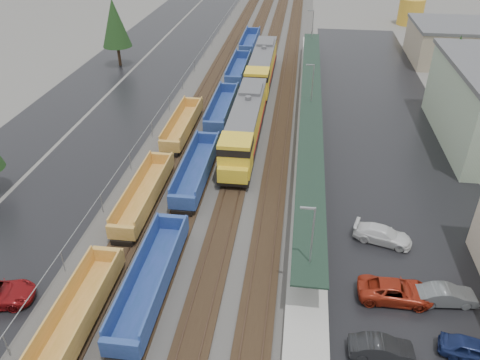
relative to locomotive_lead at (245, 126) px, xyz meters
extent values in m
cube|color=#302D2B|center=(-2.00, 16.88, -2.57)|extent=(20.00, 160.00, 0.08)
cube|color=black|center=(-8.00, 16.88, -2.45)|extent=(2.60, 160.00, 0.15)
cube|color=#473326|center=(-8.72, 16.88, -2.34)|extent=(0.08, 160.00, 0.07)
cube|color=#473326|center=(-7.28, 16.88, -2.34)|extent=(0.08, 160.00, 0.07)
cube|color=black|center=(-4.00, 16.88, -2.45)|extent=(2.60, 160.00, 0.15)
cube|color=#473326|center=(-4.72, 16.88, -2.34)|extent=(0.08, 160.00, 0.07)
cube|color=#473326|center=(-3.28, 16.88, -2.34)|extent=(0.08, 160.00, 0.07)
cube|color=black|center=(0.00, 16.88, -2.45)|extent=(2.60, 160.00, 0.15)
cube|color=#473326|center=(-0.72, 16.88, -2.34)|extent=(0.08, 160.00, 0.07)
cube|color=#473326|center=(0.72, 16.88, -2.34)|extent=(0.08, 160.00, 0.07)
cube|color=black|center=(4.00, 16.88, -2.45)|extent=(2.60, 160.00, 0.15)
cube|color=#473326|center=(3.28, 16.88, -2.34)|extent=(0.08, 160.00, 0.07)
cube|color=#473326|center=(4.72, 16.88, -2.34)|extent=(0.08, 160.00, 0.07)
cube|color=black|center=(-17.00, 16.88, -2.60)|extent=(10.00, 160.00, 0.02)
cube|color=black|center=(-27.00, 16.88, -2.60)|extent=(9.00, 160.00, 0.02)
cube|color=black|center=(17.00, 6.88, -2.60)|extent=(16.00, 100.00, 0.02)
cube|color=#9E9B93|center=(7.50, 6.88, -2.26)|extent=(3.00, 80.00, 0.70)
cylinder|color=gray|center=(7.50, -18.12, -0.71)|extent=(0.16, 0.16, 2.40)
cylinder|color=gray|center=(7.50, -3.12, -0.71)|extent=(0.16, 0.16, 2.40)
cylinder|color=gray|center=(7.50, 11.88, -0.71)|extent=(0.16, 0.16, 2.40)
cylinder|color=gray|center=(7.50, 26.88, -0.71)|extent=(0.16, 0.16, 2.40)
cylinder|color=gray|center=(7.50, 41.88, -0.71)|extent=(0.16, 0.16, 2.40)
cube|color=black|center=(7.50, 6.88, 0.59)|extent=(2.60, 65.00, 0.15)
cylinder|color=gray|center=(7.50, -23.12, 1.39)|extent=(0.12, 0.12, 8.00)
cube|color=gray|center=(7.00, -23.12, 5.29)|extent=(1.00, 0.15, 0.12)
cylinder|color=gray|center=(7.50, 6.88, 1.39)|extent=(0.12, 0.12, 8.00)
cube|color=gray|center=(7.00, 6.88, 5.29)|extent=(1.00, 0.15, 0.12)
cylinder|color=gray|center=(7.50, 36.88, 1.39)|extent=(0.12, 0.12, 8.00)
cube|color=gray|center=(7.00, 36.88, 5.29)|extent=(1.00, 0.15, 0.12)
cylinder|color=gray|center=(-11.50, -31.12, -1.61)|extent=(0.08, 0.08, 2.00)
cylinder|color=gray|center=(-11.50, -23.12, -1.61)|extent=(0.08, 0.08, 2.00)
cylinder|color=gray|center=(-11.50, -15.12, -1.61)|extent=(0.08, 0.08, 2.00)
cylinder|color=gray|center=(-11.50, -7.12, -1.61)|extent=(0.08, 0.08, 2.00)
cylinder|color=gray|center=(-11.50, 0.88, -1.61)|extent=(0.08, 0.08, 2.00)
cylinder|color=gray|center=(-11.50, 8.88, -1.61)|extent=(0.08, 0.08, 2.00)
cylinder|color=gray|center=(-11.50, 16.88, -1.61)|extent=(0.08, 0.08, 2.00)
cylinder|color=gray|center=(-11.50, 24.88, -1.61)|extent=(0.08, 0.08, 2.00)
cylinder|color=gray|center=(-11.50, 32.88, -1.61)|extent=(0.08, 0.08, 2.00)
cylinder|color=gray|center=(-11.50, 40.88, -1.61)|extent=(0.08, 0.08, 2.00)
cylinder|color=gray|center=(-11.50, 48.88, -1.61)|extent=(0.08, 0.08, 2.00)
cylinder|color=gray|center=(-11.50, 56.88, -1.61)|extent=(0.08, 0.08, 2.00)
cylinder|color=gray|center=(-11.50, 64.88, -1.61)|extent=(0.08, 0.08, 2.00)
cylinder|color=gray|center=(-11.50, 72.88, -1.61)|extent=(0.08, 0.08, 2.00)
cube|color=gray|center=(-11.50, 16.88, -0.61)|extent=(0.05, 160.00, 0.05)
cube|color=tan|center=(34.00, 36.88, 0.39)|extent=(18.00, 14.00, 6.00)
cube|color=#59595B|center=(34.00, 36.88, 3.64)|extent=(18.36, 14.28, 0.50)
cylinder|color=#332316|center=(-25.00, 26.88, -0.96)|extent=(0.50, 0.50, 3.30)
cone|color=black|center=(-25.00, 26.88, 4.54)|extent=(4.84, 4.84, 7.70)
cylinder|color=#332316|center=(26.00, 14.88, -1.11)|extent=(0.50, 0.50, 3.00)
cone|color=black|center=(26.00, 14.88, 3.89)|extent=(4.40, 4.40, 7.00)
cube|color=black|center=(0.00, 0.77, -1.71)|extent=(3.26, 21.72, 0.43)
cube|color=yellow|center=(0.00, 1.86, 0.14)|extent=(3.04, 17.37, 3.26)
cube|color=yellow|center=(0.00, -7.70, 0.35)|extent=(3.26, 3.47, 3.69)
cube|color=black|center=(0.00, -7.70, 1.44)|extent=(3.31, 3.53, 0.76)
cube|color=yellow|center=(0.00, -9.65, -0.73)|extent=(3.04, 1.09, 1.52)
cube|color=#59595B|center=(0.00, 1.86, 1.88)|extent=(3.09, 17.37, 0.38)
cube|color=maroon|center=(-1.54, 1.86, -1.17)|extent=(0.04, 17.37, 0.38)
cube|color=maroon|center=(1.54, 1.86, -1.17)|extent=(0.04, 17.37, 0.38)
cube|color=black|center=(0.00, 0.77, -2.14)|extent=(2.39, 6.52, 0.65)
cube|color=black|center=(0.00, -6.83, -2.03)|extent=(2.61, 4.34, 0.54)
cube|color=black|center=(0.00, 8.37, -2.03)|extent=(2.61, 4.34, 0.54)
cylinder|color=#59595B|center=(0.00, 2.94, 2.20)|extent=(0.76, 0.76, 0.54)
cube|color=#59595B|center=(0.00, 6.20, 2.15)|extent=(2.61, 4.34, 0.54)
cube|color=black|center=(0.00, 21.77, -1.71)|extent=(3.26, 21.72, 0.43)
cube|color=yellow|center=(0.00, 22.86, 0.14)|extent=(3.04, 17.37, 3.26)
cube|color=yellow|center=(0.00, 13.30, 0.35)|extent=(3.26, 3.47, 3.69)
cube|color=black|center=(0.00, 13.30, 1.44)|extent=(3.31, 3.53, 0.76)
cube|color=yellow|center=(0.00, 11.35, -0.73)|extent=(3.04, 1.09, 1.52)
cube|color=#59595B|center=(0.00, 22.86, 1.88)|extent=(3.09, 17.37, 0.38)
cube|color=maroon|center=(-1.54, 22.86, -1.17)|extent=(0.04, 17.37, 0.38)
cube|color=maroon|center=(1.54, 22.86, -1.17)|extent=(0.04, 17.37, 0.38)
cube|color=black|center=(0.00, 21.77, -2.14)|extent=(2.39, 6.52, 0.65)
cube|color=black|center=(0.00, 14.17, -2.03)|extent=(2.61, 4.34, 0.54)
cube|color=black|center=(0.00, 29.37, -2.03)|extent=(2.61, 4.34, 0.54)
cylinder|color=#59595B|center=(0.00, 23.94, 2.20)|extent=(0.76, 0.76, 0.54)
cube|color=#59595B|center=(0.00, 27.20, 2.15)|extent=(2.61, 4.34, 0.54)
cube|color=#AF8430|center=(-8.00, -28.70, -1.79)|extent=(2.42, 12.30, 0.23)
cube|color=#AF8430|center=(-9.16, -28.70, -0.96)|extent=(0.14, 12.30, 1.68)
cube|color=#AF8430|center=(-6.84, -28.70, -0.96)|extent=(0.14, 12.30, 1.68)
cube|color=#AF8430|center=(-8.00, -22.37, -1.14)|extent=(2.42, 0.47, 1.30)
cube|color=black|center=(-8.00, -23.02, -2.07)|extent=(1.86, 2.05, 0.47)
cube|color=#AF8430|center=(-8.00, -13.14, -1.79)|extent=(2.42, 12.30, 0.23)
cube|color=#AF8430|center=(-9.16, -13.14, -0.96)|extent=(0.14, 12.30, 1.68)
cube|color=#AF8430|center=(-6.84, -13.14, -0.96)|extent=(0.14, 12.30, 1.68)
cube|color=#AF8430|center=(-8.00, -19.48, -1.14)|extent=(2.42, 0.47, 1.30)
cube|color=#AF8430|center=(-8.00, -6.80, -1.14)|extent=(2.42, 0.47, 1.30)
cube|color=black|center=(-8.00, -18.83, -2.07)|extent=(1.86, 2.05, 0.47)
cube|color=black|center=(-8.00, -7.46, -2.07)|extent=(1.86, 2.05, 0.47)
cube|color=#AF8430|center=(-8.00, 2.42, -1.79)|extent=(2.42, 12.30, 0.23)
cube|color=#AF8430|center=(-9.16, 2.42, -0.96)|extent=(0.14, 12.30, 1.68)
cube|color=#AF8430|center=(-6.84, 2.42, -0.96)|extent=(0.14, 12.30, 1.68)
cube|color=#AF8430|center=(-8.00, -3.92, -1.14)|extent=(2.42, 0.47, 1.30)
cube|color=#AF8430|center=(-8.00, 8.76, -1.14)|extent=(2.42, 0.47, 1.30)
cube|color=black|center=(-8.00, -3.27, -2.07)|extent=(1.86, 2.05, 0.47)
cube|color=black|center=(-8.00, 8.11, -2.07)|extent=(1.86, 2.05, 0.47)
cube|color=navy|center=(-4.00, -24.21, -1.76)|extent=(2.57, 12.67, 0.25)
cube|color=navy|center=(-5.23, -24.21, -0.87)|extent=(0.15, 12.67, 1.78)
cube|color=navy|center=(-2.77, -24.21, -0.87)|extent=(0.15, 12.67, 1.78)
cube|color=navy|center=(-4.00, -30.74, -1.07)|extent=(2.57, 0.49, 1.38)
cube|color=navy|center=(-4.00, -17.68, -1.07)|extent=(2.57, 0.49, 1.38)
cube|color=black|center=(-4.00, -30.05, -2.06)|extent=(1.98, 2.17, 0.49)
cube|color=black|center=(-4.00, -18.37, -2.06)|extent=(1.98, 2.17, 0.49)
cube|color=navy|center=(-4.00, -8.08, -1.76)|extent=(2.57, 12.67, 0.25)
cube|color=navy|center=(-5.23, -8.08, -0.87)|extent=(0.15, 12.67, 1.78)
cube|color=navy|center=(-2.77, -8.08, -0.87)|extent=(0.15, 12.67, 1.78)
cube|color=navy|center=(-4.00, -14.62, -1.07)|extent=(2.57, 0.49, 1.38)
cube|color=navy|center=(-4.00, -1.55, -1.07)|extent=(2.57, 0.49, 1.38)
cube|color=black|center=(-4.00, -13.92, -2.06)|extent=(1.98, 2.17, 0.49)
cube|color=black|center=(-4.00, -2.24, -2.06)|extent=(1.98, 2.17, 0.49)
cube|color=navy|center=(-4.00, 8.04, -1.76)|extent=(2.57, 12.67, 0.25)
cube|color=navy|center=(-5.23, 8.04, -0.87)|extent=(0.15, 12.67, 1.78)
cube|color=navy|center=(-2.77, 8.04, -0.87)|extent=(0.15, 12.67, 1.78)
cube|color=navy|center=(-4.00, 1.51, -1.07)|extent=(2.57, 0.49, 1.38)
cube|color=navy|center=(-4.00, 14.58, -1.07)|extent=(2.57, 0.49, 1.38)
cube|color=black|center=(-4.00, 2.20, -2.06)|extent=(1.98, 2.17, 0.49)
cube|color=black|center=(-4.00, 13.89, -2.06)|extent=(1.98, 2.17, 0.49)
cube|color=navy|center=(-4.00, 24.17, -1.76)|extent=(2.57, 12.67, 0.25)
cube|color=navy|center=(-5.23, 24.17, -0.87)|extent=(0.15, 12.67, 1.78)
cube|color=navy|center=(-2.77, 24.17, -0.87)|extent=(0.15, 12.67, 1.78)
cube|color=navy|center=(-4.00, 17.64, -1.07)|extent=(2.57, 0.49, 1.38)
cube|color=navy|center=(-4.00, 30.70, -1.07)|extent=(2.57, 0.49, 1.38)
cube|color=black|center=(-4.00, 18.33, -2.06)|extent=(1.98, 2.17, 0.49)
cube|color=black|center=(-4.00, 30.01, -2.06)|extent=(1.98, 2.17, 0.49)
cube|color=navy|center=(-4.00, 40.30, -1.76)|extent=(2.57, 12.67, 0.25)
cube|color=navy|center=(-5.23, 40.30, -0.87)|extent=(0.15, 12.67, 1.78)
cube|color=navy|center=(-2.77, 40.30, -0.87)|extent=(0.15, 12.67, 1.78)
cube|color=navy|center=(-4.00, 33.77, -1.07)|extent=(2.57, 0.49, 1.38)
cube|color=navy|center=(-4.00, 46.83, -1.07)|extent=(2.57, 0.49, 1.38)
cube|color=black|center=(-4.00, 34.46, -2.06)|extent=(1.98, 2.17, 0.49)
cube|color=black|center=(-4.00, 46.14, -2.06)|extent=(1.98, 2.17, 0.49)
cylinder|color=gold|center=(29.35, 63.29, 0.13)|extent=(5.48, 5.48, 5.48)
imported|color=black|center=(12.32, -27.87, -1.91)|extent=(1.56, 4.24, 1.39)
imported|color=#9C2713|center=(13.93, -22.64, -1.85)|extent=(2.54, 5.47, 1.52)
imported|color=silver|center=(13.85, -15.96, -1.89)|extent=(3.25, 5.25, 1.42)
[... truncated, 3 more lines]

